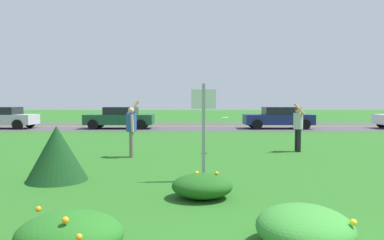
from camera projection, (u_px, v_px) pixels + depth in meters
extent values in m
plane|color=#26601E|center=(226.00, 147.00, 14.29)|extent=(120.00, 120.00, 0.00)
cube|color=#424244|center=(210.00, 126.00, 25.99)|extent=(120.00, 9.47, 0.01)
cube|color=yellow|center=(210.00, 126.00, 25.99)|extent=(120.00, 0.16, 0.00)
ellipsoid|color=#23661E|center=(69.00, 236.00, 4.18)|extent=(1.26, 1.07, 0.54)
sphere|color=orange|center=(37.00, 209.00, 4.37)|extent=(0.07, 0.07, 0.07)
sphere|color=orange|center=(78.00, 237.00, 3.64)|extent=(0.07, 0.07, 0.07)
sphere|color=orange|center=(50.00, 218.00, 4.27)|extent=(0.07, 0.07, 0.07)
sphere|color=orange|center=(64.00, 220.00, 3.87)|extent=(0.08, 0.08, 0.08)
sphere|color=orange|center=(41.00, 222.00, 4.38)|extent=(0.06, 0.06, 0.06)
ellipsoid|color=#337F2D|center=(303.00, 228.00, 4.45)|extent=(1.21, 1.27, 0.53)
sphere|color=yellow|center=(320.00, 209.00, 4.78)|extent=(0.06, 0.06, 0.06)
sphere|color=yellow|center=(321.00, 228.00, 4.21)|extent=(0.08, 0.08, 0.08)
sphere|color=yellow|center=(352.00, 222.00, 4.14)|extent=(0.08, 0.08, 0.08)
ellipsoid|color=#1E5619|center=(201.00, 186.00, 6.76)|extent=(1.16, 1.00, 0.46)
sphere|color=gold|center=(209.00, 182.00, 6.81)|extent=(0.05, 0.05, 0.05)
sphere|color=gold|center=(216.00, 173.00, 6.79)|extent=(0.07, 0.07, 0.07)
sphere|color=gold|center=(212.00, 185.00, 6.43)|extent=(0.06, 0.06, 0.06)
sphere|color=gold|center=(208.00, 183.00, 6.61)|extent=(0.09, 0.09, 0.09)
sphere|color=gold|center=(182.00, 179.00, 6.79)|extent=(0.07, 0.07, 0.07)
sphere|color=gold|center=(196.00, 173.00, 6.94)|extent=(0.09, 0.09, 0.09)
cube|color=#93969B|center=(202.00, 133.00, 8.15)|extent=(0.07, 0.10, 2.24)
cube|color=silver|center=(203.00, 99.00, 8.08)|extent=(0.56, 0.03, 0.44)
cone|color=#143D19|center=(56.00, 153.00, 8.21)|extent=(1.39, 1.39, 1.28)
cylinder|color=#2D4C9E|center=(130.00, 123.00, 11.66)|extent=(0.34, 0.34, 0.60)
sphere|color=tan|center=(130.00, 110.00, 11.64)|extent=(0.21, 0.21, 0.21)
cylinder|color=#726B5B|center=(130.00, 144.00, 11.78)|extent=(0.14, 0.14, 0.84)
cylinder|color=#726B5B|center=(131.00, 145.00, 11.61)|extent=(0.14, 0.14, 0.84)
cylinder|color=tan|center=(132.00, 108.00, 11.84)|extent=(0.43, 0.18, 0.50)
cylinder|color=tan|center=(131.00, 123.00, 11.47)|extent=(0.13, 0.11, 0.56)
cylinder|color=#B2B2B7|center=(297.00, 121.00, 12.95)|extent=(0.34, 0.34, 0.59)
sphere|color=tan|center=(297.00, 110.00, 12.93)|extent=(0.21, 0.21, 0.21)
cylinder|color=black|center=(298.00, 141.00, 12.90)|extent=(0.14, 0.14, 0.83)
cylinder|color=black|center=(296.00, 140.00, 13.07)|extent=(0.14, 0.14, 0.83)
cylinder|color=tan|center=(298.00, 109.00, 12.71)|extent=(0.46, 0.18, 0.46)
cylinder|color=tan|center=(294.00, 121.00, 13.14)|extent=(0.13, 0.11, 0.55)
cylinder|color=red|center=(297.00, 108.00, 12.92)|extent=(0.22, 0.22, 0.07)
cylinder|color=red|center=(295.00, 109.00, 12.90)|extent=(0.16, 0.16, 0.02)
cylinder|color=#ADD6E5|center=(224.00, 118.00, 12.56)|extent=(0.26, 0.26, 0.05)
torus|color=#ADD6E5|center=(224.00, 118.00, 12.56)|extent=(0.26, 0.26, 0.05)
cylinder|color=black|center=(380.00, 123.00, 24.77)|extent=(0.66, 0.22, 0.66)
cube|color=navy|center=(277.00, 119.00, 23.84)|extent=(4.50, 1.82, 0.66)
cube|color=black|center=(278.00, 111.00, 23.81)|extent=(2.10, 1.64, 0.52)
cylinder|color=black|center=(256.00, 125.00, 22.96)|extent=(0.66, 0.22, 0.66)
cylinder|color=black|center=(251.00, 123.00, 24.74)|extent=(0.66, 0.22, 0.66)
cylinder|color=black|center=(304.00, 125.00, 22.97)|extent=(0.66, 0.22, 0.66)
cylinder|color=black|center=(296.00, 123.00, 24.75)|extent=(0.66, 0.22, 0.66)
cube|color=#194C2D|center=(119.00, 119.00, 23.81)|extent=(4.50, 1.82, 0.66)
cube|color=black|center=(120.00, 111.00, 23.78)|extent=(2.10, 1.64, 0.52)
cylinder|color=black|center=(92.00, 125.00, 22.93)|extent=(0.66, 0.22, 0.66)
cylinder|color=black|center=(99.00, 123.00, 24.71)|extent=(0.66, 0.22, 0.66)
cylinder|color=black|center=(140.00, 125.00, 22.94)|extent=(0.66, 0.22, 0.66)
cylinder|color=black|center=(144.00, 123.00, 24.72)|extent=(0.66, 0.22, 0.66)
cube|color=black|center=(1.00, 111.00, 23.76)|extent=(2.10, 1.64, 0.52)
cylinder|color=black|center=(16.00, 125.00, 22.92)|extent=(0.66, 0.22, 0.66)
cylinder|color=black|center=(29.00, 123.00, 24.69)|extent=(0.66, 0.22, 0.66)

